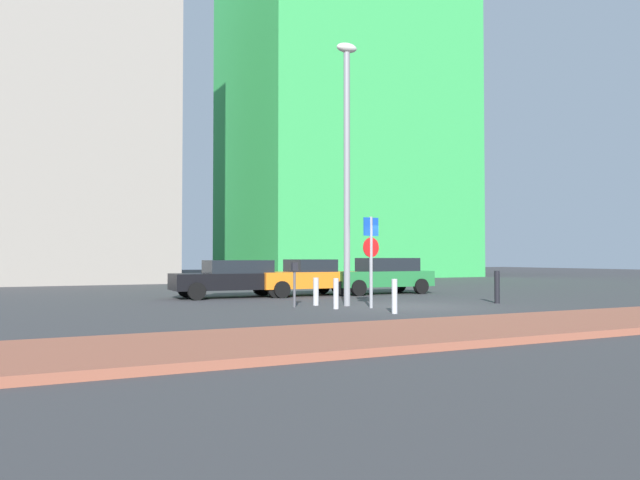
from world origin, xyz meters
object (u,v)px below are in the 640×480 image
Objects in this scene: traffic_bollard_edge at (336,294)px; traffic_bollard_near at (394,296)px; parking_meter at (294,278)px; parked_car_green at (382,275)px; parking_sign_post at (371,251)px; parked_car_orange at (305,277)px; parked_car_black at (233,278)px; traffic_bollard_mid at (497,287)px; traffic_bollard_far at (316,292)px; street_lamp at (347,154)px.

traffic_bollard_near is at bearing -70.52° from traffic_bollard_edge.
traffic_bollard_near is at bearing -63.90° from parking_meter.
parked_car_green is 1.61× the size of parking_sign_post.
parked_car_orange is 5.69m from parking_meter.
parking_meter is (-1.93, 1.34, -0.84)m from parking_sign_post.
parked_car_black is at bearing 176.33° from parked_car_green.
traffic_bollard_near is 5.42m from traffic_bollard_mid.
traffic_bollard_far is at bearing -76.18° from parked_car_black.
parked_car_green is 7.83m from street_lamp.
parking_sign_post is (-4.20, -6.06, 0.95)m from parked_car_green.
traffic_bollard_near is (-0.12, -2.88, -4.35)m from street_lamp.
parked_car_green is at bearing 37.57° from parking_meter.
parking_sign_post is (2.20, -6.47, 0.98)m from parked_car_black.
traffic_bollard_edge is at bearing -92.63° from traffic_bollard_far.
parking_sign_post is 2.27m from traffic_bollard_near.
traffic_bollard_mid is (5.16, 1.66, 0.07)m from traffic_bollard_near.
traffic_bollard_edge is (-5.88, 0.38, -0.09)m from traffic_bollard_mid.
parked_car_black is 1.13× the size of parked_car_orange.
parking_sign_post is at bearing -10.05° from traffic_bollard_edge.
parked_car_orange is 5.00m from traffic_bollard_far.
traffic_bollard_near is (-1.14, -8.19, -0.27)m from parked_car_orange.
traffic_bollard_near is at bearing -120.10° from parked_car_green.
parked_car_black is at bearing 103.82° from traffic_bollard_far.
parking_sign_post is 3.13× the size of traffic_bollard_far.
parking_meter is at bearing 145.37° from parking_sign_post.
traffic_bollard_far is (-5.81, 1.87, -0.10)m from traffic_bollard_mid.
traffic_bollard_mid is at bearing 17.79° from traffic_bollard_near.
parked_car_orange reaches higher than traffic_bollard_far.
parked_car_green reaches higher than traffic_bollard_near.
traffic_bollard_near is at bearing -97.89° from parked_car_orange.
parking_meter is (0.27, -5.13, 0.13)m from parked_car_black.
traffic_bollard_edge is at bearing -134.92° from street_lamp.
parked_car_black is at bearing 136.41° from traffic_bollard_mid.
parked_car_green is 4.10× the size of traffic_bollard_mid.
traffic_bollard_edge is (-0.07, -1.49, 0.01)m from traffic_bollard_far.
traffic_bollard_edge is (-0.84, -0.84, -4.36)m from street_lamp.
parked_car_green reaches higher than parked_car_black.
traffic_bollard_near reaches higher than traffic_bollard_far.
parked_car_black is at bearing 100.02° from traffic_bollard_edge.
traffic_bollard_mid reaches higher than traffic_bollard_far.
parked_car_black is 5.07× the size of traffic_bollard_far.
parked_car_green is at bearing 48.37° from street_lamp.
parking_sign_post is at bearing -124.76° from parked_car_green.
parking_meter is at bearing 116.10° from traffic_bollard_near.
parked_car_orange is at bearing 175.14° from parked_car_green.
street_lamp is at bearing -100.82° from parked_car_orange.
traffic_bollard_far is (0.90, 0.35, -0.45)m from parking_meter.
parked_car_orange is 6.77m from street_lamp.
traffic_bollard_near is (-4.58, -7.90, -0.31)m from parked_car_green.
parked_car_black is 1.62× the size of parking_sign_post.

